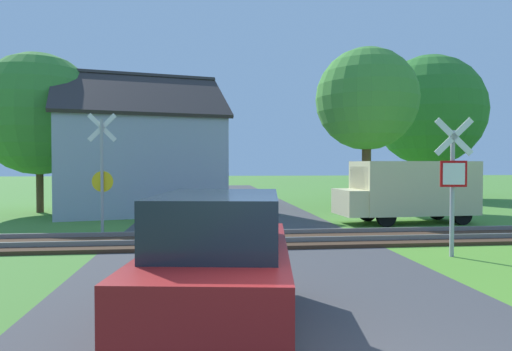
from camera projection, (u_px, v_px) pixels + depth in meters
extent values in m
cube|color=#424244|center=(282.00, 324.00, 6.09)|extent=(7.11, 80.00, 0.01)
cube|color=#422D1E|center=(242.00, 240.00, 12.53)|extent=(60.00, 2.60, 0.10)
cube|color=slate|center=(240.00, 232.00, 13.24)|extent=(60.00, 0.08, 0.12)
cube|color=slate|center=(244.00, 240.00, 11.81)|extent=(60.00, 0.08, 0.12)
cylinder|color=#9E9EA5|center=(452.00, 194.00, 10.47)|extent=(0.10, 0.10, 2.91)
cube|color=red|center=(454.00, 174.00, 10.40)|extent=(0.60, 0.13, 0.60)
cube|color=white|center=(454.00, 174.00, 10.37)|extent=(0.49, 0.09, 0.49)
cube|color=white|center=(454.00, 137.00, 10.38)|extent=(0.87, 0.17, 0.88)
cube|color=white|center=(454.00, 137.00, 10.38)|extent=(0.87, 0.17, 0.88)
cylinder|color=#9E9EA5|center=(102.00, 177.00, 13.87)|extent=(0.09, 0.09, 3.50)
cube|color=white|center=(102.00, 128.00, 13.89)|extent=(0.88, 0.05, 0.88)
cube|color=white|center=(102.00, 128.00, 13.89)|extent=(0.88, 0.05, 0.88)
cylinder|color=yellow|center=(103.00, 182.00, 13.94)|extent=(0.64, 0.05, 0.64)
cube|color=#99A3B7|center=(139.00, 165.00, 20.71)|extent=(7.92, 7.51, 4.18)
cube|color=#332D2D|center=(142.00, 93.00, 19.17)|extent=(7.66, 4.95, 2.25)
cube|color=#332D2D|center=(136.00, 102.00, 22.09)|extent=(7.66, 4.95, 2.25)
cube|color=brown|center=(179.00, 99.00, 21.24)|extent=(0.60, 0.60, 1.10)
cylinder|color=#513823|center=(428.00, 175.00, 28.76)|extent=(0.41, 0.41, 2.92)
sphere|color=#337A2D|center=(429.00, 111.00, 28.66)|extent=(6.90, 6.90, 6.90)
cylinder|color=#513823|center=(40.00, 186.00, 20.12)|extent=(0.30, 0.30, 2.34)
sphere|color=#3D8433|center=(39.00, 114.00, 20.05)|extent=(5.34, 5.34, 5.34)
cylinder|color=#513823|center=(366.00, 173.00, 21.58)|extent=(0.43, 0.43, 3.41)
sphere|color=#478E38|center=(367.00, 99.00, 21.49)|extent=(4.81, 4.81, 4.81)
cube|color=beige|center=(413.00, 188.00, 16.52)|extent=(4.31, 2.15, 1.90)
cube|color=beige|center=(349.00, 202.00, 16.11)|extent=(0.81, 1.84, 0.90)
cube|color=#19232D|center=(359.00, 179.00, 16.15)|extent=(0.14, 1.61, 0.85)
cube|color=navy|center=(401.00, 195.00, 17.46)|extent=(3.77, 0.24, 0.16)
cylinder|color=black|center=(367.00, 212.00, 17.06)|extent=(0.69, 0.22, 0.68)
cylinder|color=black|center=(386.00, 217.00, 15.53)|extent=(0.69, 0.22, 0.68)
cylinder|color=black|center=(437.00, 211.00, 17.55)|extent=(0.69, 0.22, 0.68)
cylinder|color=black|center=(462.00, 215.00, 16.02)|extent=(0.69, 0.22, 0.68)
cube|color=maroon|center=(221.00, 277.00, 5.71)|extent=(2.20, 4.19, 0.84)
cube|color=#19232D|center=(219.00, 220.00, 5.49)|extent=(1.70, 2.38, 0.64)
cylinder|color=black|center=(276.00, 283.00, 7.05)|extent=(0.26, 0.62, 0.60)
cylinder|color=black|center=(186.00, 282.00, 7.10)|extent=(0.26, 0.62, 0.60)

